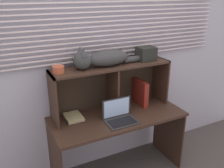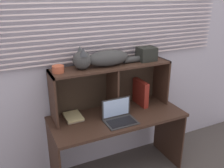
{
  "view_description": "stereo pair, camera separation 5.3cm",
  "coord_description": "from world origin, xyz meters",
  "px_view_note": "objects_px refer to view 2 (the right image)",
  "views": [
    {
      "loc": [
        -1.08,
        -1.82,
        1.99
      ],
      "look_at": [
        0.0,
        0.35,
        1.06
      ],
      "focal_mm": 39.34,
      "sensor_mm": 36.0,
      "label": 1
    },
    {
      "loc": [
        -1.03,
        -1.84,
        1.99
      ],
      "look_at": [
        0.0,
        0.35,
        1.06
      ],
      "focal_mm": 39.34,
      "sensor_mm": 36.0,
      "label": 2
    }
  ],
  "objects_px": {
    "laptop": "(119,117)",
    "binder_upright": "(140,93)",
    "small_basket": "(58,69)",
    "book_stack": "(73,117)",
    "cat": "(102,58)",
    "storage_box": "(146,54)"
  },
  "relations": [
    {
      "from": "binder_upright",
      "to": "book_stack",
      "type": "xyz_separation_m",
      "value": [
        -0.8,
        0.0,
        -0.12
      ]
    },
    {
      "from": "small_basket",
      "to": "laptop",
      "type": "bearing_deg",
      "value": -24.89
    },
    {
      "from": "laptop",
      "to": "binder_upright",
      "type": "xyz_separation_m",
      "value": [
        0.39,
        0.24,
        0.1
      ]
    },
    {
      "from": "storage_box",
      "to": "binder_upright",
      "type": "bearing_deg",
      "value": 180.0
    },
    {
      "from": "cat",
      "to": "laptop",
      "type": "bearing_deg",
      "value": -71.94
    },
    {
      "from": "book_stack",
      "to": "binder_upright",
      "type": "bearing_deg",
      "value": -0.12
    },
    {
      "from": "binder_upright",
      "to": "storage_box",
      "type": "xyz_separation_m",
      "value": [
        0.05,
        0.0,
        0.45
      ]
    },
    {
      "from": "small_basket",
      "to": "storage_box",
      "type": "height_order",
      "value": "storage_box"
    },
    {
      "from": "binder_upright",
      "to": "small_basket",
      "type": "distance_m",
      "value": 1.0
    },
    {
      "from": "cat",
      "to": "laptop",
      "type": "height_order",
      "value": "cat"
    },
    {
      "from": "binder_upright",
      "to": "book_stack",
      "type": "height_order",
      "value": "binder_upright"
    },
    {
      "from": "laptop",
      "to": "storage_box",
      "type": "xyz_separation_m",
      "value": [
        0.45,
        0.24,
        0.54
      ]
    },
    {
      "from": "cat",
      "to": "laptop",
      "type": "relative_size",
      "value": 2.6
    },
    {
      "from": "book_stack",
      "to": "storage_box",
      "type": "xyz_separation_m",
      "value": [
        0.86,
        -0.0,
        0.57
      ]
    },
    {
      "from": "cat",
      "to": "small_basket",
      "type": "height_order",
      "value": "cat"
    },
    {
      "from": "binder_upright",
      "to": "laptop",
      "type": "bearing_deg",
      "value": -148.36
    },
    {
      "from": "storage_box",
      "to": "laptop",
      "type": "bearing_deg",
      "value": -151.57
    },
    {
      "from": "binder_upright",
      "to": "cat",
      "type": "bearing_deg",
      "value": -180.0
    },
    {
      "from": "laptop",
      "to": "book_stack",
      "type": "relative_size",
      "value": 1.29
    },
    {
      "from": "cat",
      "to": "book_stack",
      "type": "height_order",
      "value": "cat"
    },
    {
      "from": "laptop",
      "to": "book_stack",
      "type": "distance_m",
      "value": 0.48
    },
    {
      "from": "laptop",
      "to": "binder_upright",
      "type": "bearing_deg",
      "value": 31.64
    }
  ]
}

